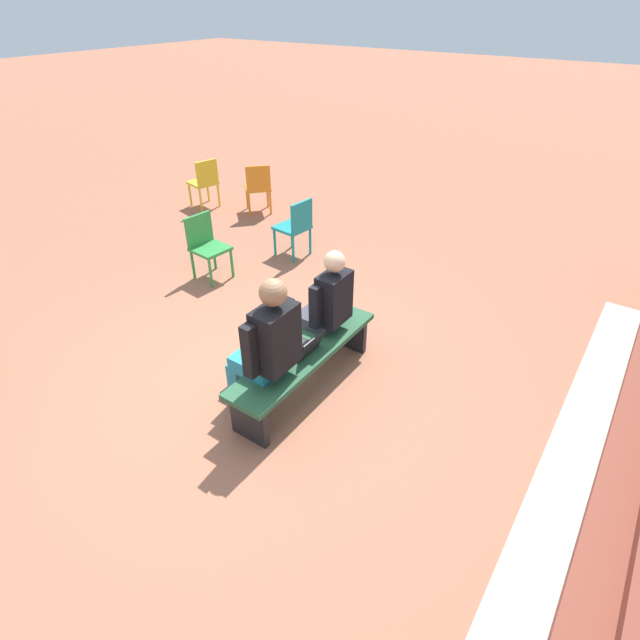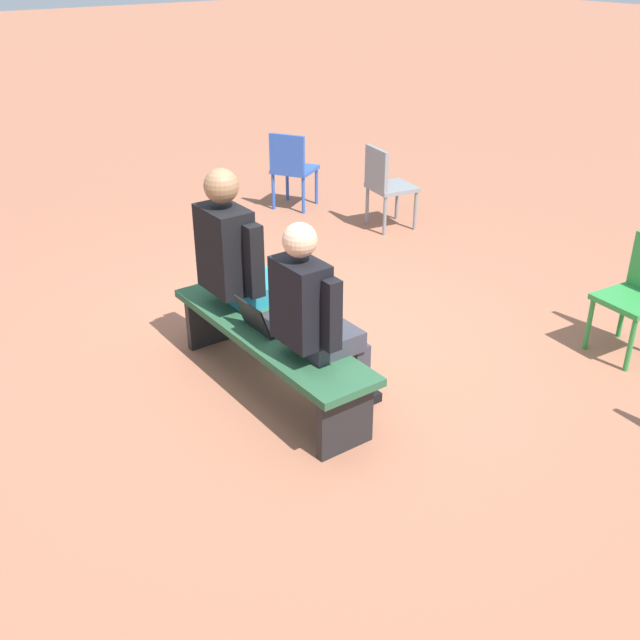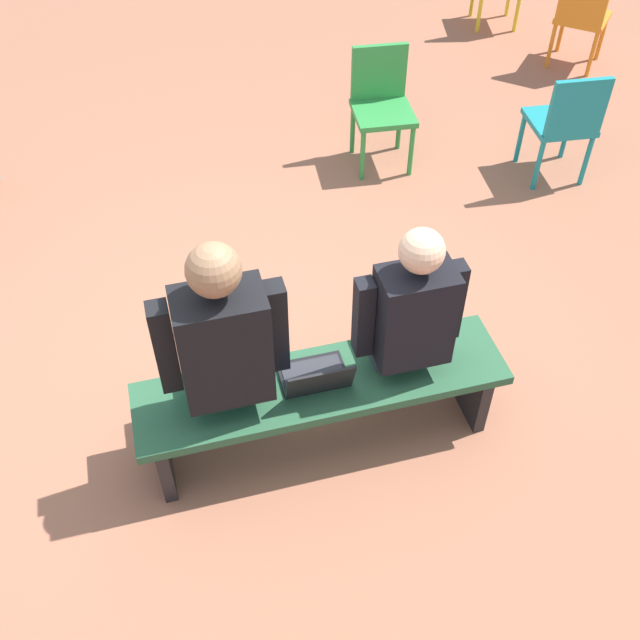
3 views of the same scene
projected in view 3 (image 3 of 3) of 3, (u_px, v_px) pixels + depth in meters
name	position (u px, v px, depth m)	size (l,w,h in m)	color
ground_plane	(267.00, 390.00, 4.11)	(60.00, 60.00, 0.00)	#9E6047
bench	(322.00, 393.00, 3.64)	(1.80, 0.44, 0.45)	#285638
person_student	(404.00, 319.00, 3.52)	(0.51, 0.65, 1.30)	#383842
person_adult	(222.00, 346.00, 3.33)	(0.58, 0.73, 1.40)	teal
laptop	(316.00, 377.00, 3.52)	(0.32, 0.29, 0.21)	black
plastic_chair_far_right	(381.00, 100.00, 5.37)	(0.46, 0.46, 0.84)	#2D893D
plastic_chair_foreground	(566.00, 120.00, 5.18)	(0.46, 0.46, 0.84)	teal
plastic_chair_far_left	(582.00, 14.00, 6.39)	(0.59, 0.59, 0.84)	orange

